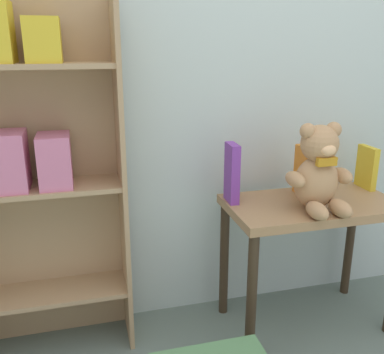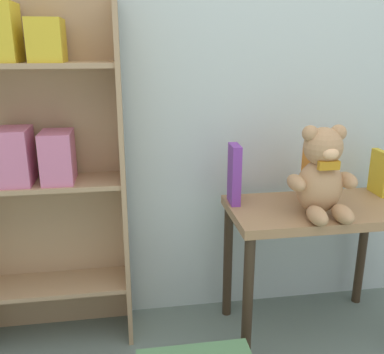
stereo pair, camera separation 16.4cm
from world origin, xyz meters
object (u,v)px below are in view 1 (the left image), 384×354
Objects in this scene: book_standing_purple at (232,173)px; book_standing_orange at (304,171)px; book_standing_yellow at (367,167)px; display_table at (311,223)px; teddy_bear at (319,171)px; bookshelf_side at (34,164)px.

book_standing_purple is 0.32m from book_standing_orange.
book_standing_orange is 0.32m from book_standing_yellow.
display_table is 0.26m from teddy_bear.
book_standing_orange reaches higher than display_table.
book_standing_purple is 1.28× the size of book_standing_yellow.
teddy_bear is at bearing -111.82° from display_table.
bookshelf_side is 0.76m from book_standing_purple.
display_table is at bearing 68.18° from teddy_bear.
bookshelf_side is at bearing 178.96° from book_standing_yellow.
book_standing_yellow reaches higher than display_table.
book_standing_purple is at bearing 179.29° from book_standing_orange.
bookshelf_side reaches higher than book_standing_yellow.
display_table is 3.33× the size of book_standing_orange.
book_standing_purple reaches higher than book_standing_yellow.
display_table is 0.40m from book_standing_purple.
display_table is 0.22m from book_standing_orange.
bookshelf_side is 1.07m from teddy_bear.
teddy_bear is at bearing -27.54° from book_standing_purple.
bookshelf_side reaches higher than book_standing_purple.
teddy_bear is at bearing -12.01° from bookshelf_side.
book_standing_yellow is at bearing 18.00° from display_table.
book_standing_orange is (0.03, 0.16, -0.05)m from teddy_bear.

